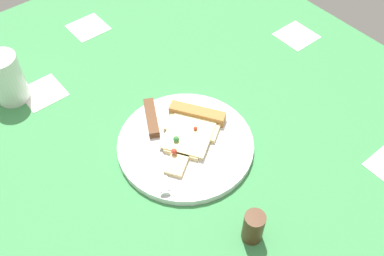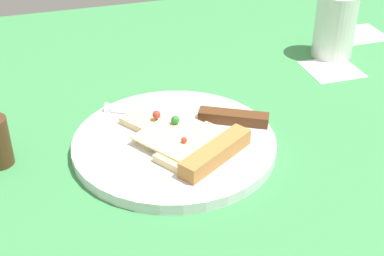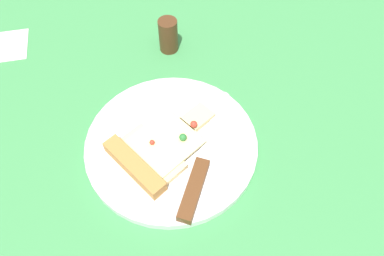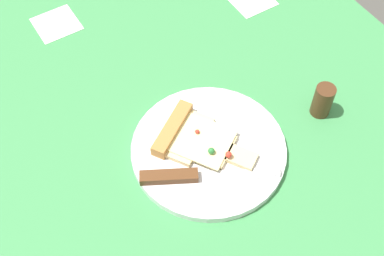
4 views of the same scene
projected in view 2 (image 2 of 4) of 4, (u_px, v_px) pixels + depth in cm
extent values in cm
cube|color=#3D8C4C|center=(237.00, 146.00, 79.63)|extent=(118.80, 118.80, 3.00)
cube|color=white|center=(332.00, 70.00, 97.37)|extent=(9.00, 9.00, 0.20)
cube|color=white|center=(360.00, 35.00, 110.80)|extent=(9.00, 9.00, 0.20)
cylinder|color=silver|center=(175.00, 145.00, 75.78)|extent=(27.93, 27.93, 1.53)
cube|color=beige|center=(198.00, 148.00, 72.94)|extent=(12.49, 11.02, 1.00)
cube|color=beige|center=(167.00, 134.00, 75.92)|extent=(9.09, 8.62, 1.00)
cube|color=beige|center=(141.00, 122.00, 78.63)|extent=(5.85, 6.32, 1.00)
cube|color=#F2E099|center=(181.00, 136.00, 74.22)|extent=(13.16, 13.40, 0.30)
cube|color=#B27A3D|center=(216.00, 153.00, 70.99)|extent=(11.48, 8.72, 2.20)
sphere|color=red|center=(184.00, 140.00, 72.46)|extent=(0.81, 0.81, 0.81)
sphere|color=red|center=(156.00, 115.00, 77.59)|extent=(1.16, 1.16, 1.16)
sphere|color=#2D7A38|center=(175.00, 120.00, 76.34)|extent=(1.21, 1.21, 1.21)
cube|color=silver|center=(151.00, 113.00, 81.33)|extent=(11.51, 7.46, 0.30)
cone|color=silver|center=(112.00, 109.00, 82.32)|extent=(2.71, 2.71, 2.00)
cube|color=#593319|center=(232.00, 118.00, 79.01)|extent=(9.84, 6.69, 1.60)
cylinder|color=silver|center=(335.00, 25.00, 99.46)|extent=(7.36, 7.36, 11.58)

